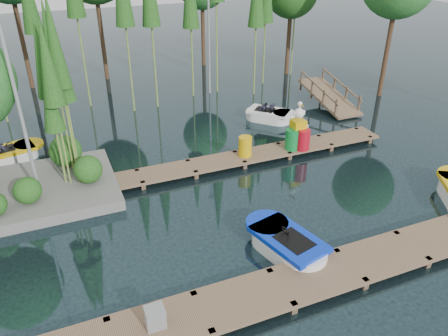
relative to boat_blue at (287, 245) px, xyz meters
name	(u,v)px	position (x,y,z in m)	size (l,w,h in m)	color
ground_plane	(216,205)	(-0.97, 3.08, -0.28)	(90.00, 90.00, 0.00)	#1C2F35
near_dock	(281,288)	(-0.97, -1.42, -0.04)	(18.00, 1.50, 0.50)	brown
far_dock	(216,162)	(0.03, 5.58, -0.05)	(15.00, 1.20, 0.50)	brown
lamp_island	(13,83)	(-6.47, 5.58, 3.98)	(0.30, 0.30, 7.25)	gray
lamp_rear	(209,16)	(3.03, 14.08, 3.98)	(0.30, 0.30, 7.25)	gray
ramp	(329,96)	(8.03, 9.59, 0.31)	(1.50, 3.94, 1.49)	brown
boat_blue	(287,245)	(0.00, 0.00, 0.00)	(1.93, 3.07, 0.96)	white
boat_yellow_far	(9,154)	(-7.49, 9.39, 0.00)	(2.79, 1.77, 1.29)	white
boat_white_far	(269,115)	(4.25, 9.10, -0.01)	(2.56, 2.62, 1.20)	white
utility_cabinet	(155,317)	(-4.25, -1.42, 0.29)	(0.44, 0.38, 0.54)	gray
yellow_barrel	(245,146)	(1.28, 5.58, 0.43)	(0.54, 0.54, 0.81)	gold
drum_cluster	(299,134)	(3.63, 5.43, 0.61)	(1.15, 1.06, 1.99)	#0D762D
seagull_post	(295,133)	(3.54, 5.58, 0.60)	(0.53, 0.29, 0.85)	gray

